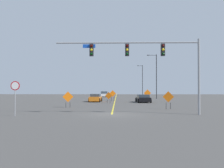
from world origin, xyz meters
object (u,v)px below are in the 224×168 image
at_px(traffic_signal_assembly, 146,55).
at_px(construction_sign_median_far, 113,94).
at_px(stop_sign, 15,91).
at_px(car_black_approaching, 143,99).
at_px(construction_sign_left_shoulder, 168,98).
at_px(street_lamp_mid_right, 142,79).
at_px(construction_sign_right_shoulder, 109,96).
at_px(car_orange_near, 95,98).
at_px(construction_sign_median_near, 147,94).
at_px(construction_sign_left_lane, 68,97).
at_px(street_lamp_far_right, 156,75).
at_px(car_white_passing, 104,94).

bearing_deg(traffic_signal_assembly, construction_sign_median_far, 98.60).
bearing_deg(stop_sign, car_black_approaching, 57.85).
bearing_deg(traffic_signal_assembly, construction_sign_left_shoulder, 61.90).
bearing_deg(street_lamp_mid_right, traffic_signal_assembly, -95.05).
height_order(construction_sign_right_shoulder, construction_sign_median_far, construction_sign_median_far).
xyz_separation_m(stop_sign, construction_sign_left_shoulder, (13.96, 6.98, -0.78)).
bearing_deg(car_orange_near, construction_sign_median_near, 10.04).
distance_m(car_black_approaching, car_orange_near, 7.94).
height_order(construction_sign_right_shoulder, car_black_approaching, construction_sign_right_shoulder).
xyz_separation_m(street_lamp_mid_right, construction_sign_left_shoulder, (-1.74, -48.01, -3.71)).
height_order(construction_sign_left_lane, car_orange_near, construction_sign_left_lane).
relative_size(street_lamp_far_right, construction_sign_median_far, 4.94).
bearing_deg(street_lamp_mid_right, car_white_passing, -136.06).
height_order(car_black_approaching, car_orange_near, car_orange_near).
height_order(street_lamp_mid_right, car_black_approaching, street_lamp_mid_right).
relative_size(stop_sign, car_white_passing, 0.73).
relative_size(street_lamp_far_right, construction_sign_left_lane, 4.96).
distance_m(construction_sign_median_far, car_orange_near, 3.75).
relative_size(stop_sign, construction_sign_left_shoulder, 1.47).
height_order(construction_sign_left_shoulder, construction_sign_median_far, construction_sign_left_shoulder).
bearing_deg(construction_sign_left_lane, car_black_approaching, 47.75).
bearing_deg(construction_sign_left_shoulder, construction_sign_median_near, 91.41).
xyz_separation_m(stop_sign, car_orange_near, (4.73, 21.47, -1.39)).
height_order(traffic_signal_assembly, construction_sign_left_lane, traffic_signal_assembly).
xyz_separation_m(street_lamp_far_right, car_orange_near, (-11.77, -11.53, -4.51)).
xyz_separation_m(car_black_approaching, car_white_passing, (-7.60, 24.68, 0.03)).
height_order(traffic_signal_assembly, construction_sign_median_near, traffic_signal_assembly).
relative_size(traffic_signal_assembly, construction_sign_median_near, 6.12).
bearing_deg(car_orange_near, traffic_signal_assembly, -72.79).
distance_m(construction_sign_right_shoulder, construction_sign_left_lane, 9.78).
bearing_deg(car_orange_near, car_black_approaching, -11.36).
xyz_separation_m(stop_sign, construction_sign_left_lane, (2.59, 8.99, -0.84)).
height_order(construction_sign_right_shoulder, car_orange_near, construction_sign_right_shoulder).
bearing_deg(street_lamp_mid_right, car_orange_near, -108.13).
distance_m(stop_sign, street_lamp_mid_right, 57.26).
relative_size(construction_sign_right_shoulder, construction_sign_left_shoulder, 0.86).
bearing_deg(construction_sign_right_shoulder, construction_sign_left_shoulder, -57.22).
distance_m(traffic_signal_assembly, stop_sign, 11.47).
xyz_separation_m(stop_sign, car_black_approaching, (12.51, 19.91, -1.41)).
xyz_separation_m(street_lamp_far_right, construction_sign_left_shoulder, (-2.54, -26.02, -3.90)).
relative_size(construction_sign_median_far, car_white_passing, 0.48).
bearing_deg(construction_sign_median_far, traffic_signal_assembly, -81.40).
bearing_deg(construction_sign_left_shoulder, construction_sign_left_lane, 169.98).
relative_size(traffic_signal_assembly, stop_sign, 4.36).
bearing_deg(car_black_approaching, street_lamp_mid_right, 84.81).
height_order(stop_sign, construction_sign_right_shoulder, stop_sign).
height_order(street_lamp_far_right, car_black_approaching, street_lamp_far_right).
bearing_deg(street_lamp_mid_right, construction_sign_left_lane, -105.90).
height_order(construction_sign_left_lane, car_black_approaching, construction_sign_left_lane).
distance_m(construction_sign_right_shoulder, construction_sign_median_far, 6.19).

